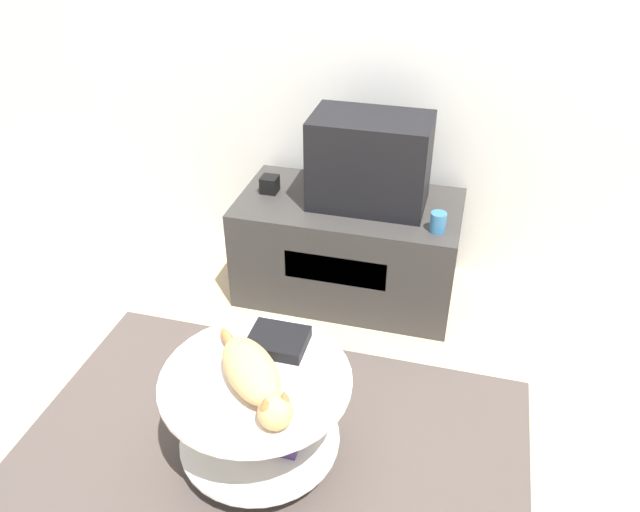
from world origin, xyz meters
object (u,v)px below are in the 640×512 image
(tv, at_px, (370,162))
(cat, at_px, (254,376))
(speaker, at_px, (270,184))
(dvd_box, at_px, (279,341))

(tv, height_order, cat, tv)
(speaker, height_order, cat, speaker)
(dvd_box, relative_size, cat, 0.49)
(dvd_box, height_order, cat, cat)
(tv, distance_m, dvd_box, 1.04)
(speaker, height_order, dvd_box, speaker)
(cat, bearing_deg, tv, 131.04)
(tv, relative_size, dvd_box, 2.58)
(speaker, relative_size, dvd_box, 0.39)
(tv, bearing_deg, dvd_box, -97.58)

